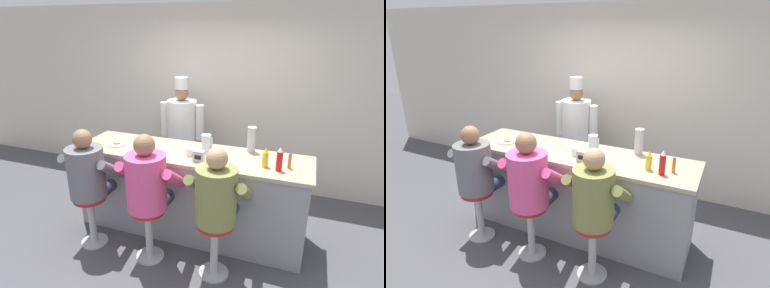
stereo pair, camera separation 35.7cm
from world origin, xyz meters
The scene contains 16 objects.
ground_plane centered at (0.00, 0.00, 0.00)m, with size 20.00×20.00×0.00m, color #4C4C51.
wall_back centered at (0.00, 1.82, 1.35)m, with size 10.00×0.06×2.70m.
diner_counter centered at (0.00, 0.37, 0.51)m, with size 2.72×0.73×1.02m.
ketchup_bottle_red centered at (1.00, 0.22, 1.14)m, with size 0.06×0.06×0.25m.
mustard_bottle_yellow centered at (0.86, 0.26, 1.12)m, with size 0.06×0.06×0.21m.
hot_sauce_bottle_orange centered at (1.10, 0.31, 1.10)m, with size 0.03×0.03×0.16m.
water_pitcher_clear centered at (0.17, 0.46, 1.12)m, with size 0.13×0.11×0.20m.
breakfast_plate centered at (-0.92, 0.29, 1.03)m, with size 0.24×0.24×0.05m.
cereal_bowl centered at (-0.59, 0.29, 1.05)m, with size 0.14×0.14×0.06m.
coffee_mug_white centered at (0.03, 0.28, 1.06)m, with size 0.13×0.08×0.09m.
cup_stack_steel centered at (0.65, 0.63, 1.17)m, with size 0.10×0.10×0.29m.
napkin_dispenser_chrome centered at (0.18, 0.15, 1.08)m, with size 0.12×0.07×0.12m.
diner_seated_grey centered at (-0.95, -0.24, 0.85)m, with size 0.60×0.59×1.38m.
diner_seated_pink centered at (-0.22, -0.24, 0.86)m, with size 0.63×0.62×1.41m.
diner_seated_olive centered at (0.50, -0.24, 0.84)m, with size 0.60×0.59×1.37m.
cook_in_whites_near centered at (-0.49, 1.35, 0.94)m, with size 0.67×0.43×1.71m.
Camera 2 is at (1.53, -2.67, 2.37)m, focal length 30.00 mm.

